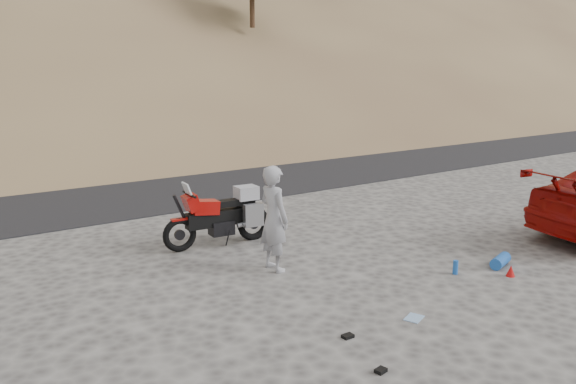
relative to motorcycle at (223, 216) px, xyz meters
name	(u,v)px	position (x,y,z in m)	size (l,w,h in m)	color
ground	(319,287)	(0.17, -2.75, -0.56)	(140.00, 140.00, 0.00)	#44413F
road	(123,188)	(0.17, 6.25, -0.56)	(120.00, 7.00, 0.05)	black
motorcycle	(223,216)	(0.00, 0.00, 0.00)	(2.19, 0.72, 1.30)	black
man	(274,269)	(0.04, -1.70, -0.56)	(0.65, 0.42, 1.77)	gray
gear_blue_mat	(500,261)	(3.27, -3.79, -0.45)	(0.20, 0.20, 0.51)	#1B51A6
gear_bottle	(455,267)	(2.35, -3.58, -0.44)	(0.08, 0.08, 0.23)	#1B51A6
gear_funnel	(511,271)	(3.01, -4.16, -0.46)	(0.14, 0.14, 0.19)	#A90C0B
gear_glove_a	(348,336)	(-0.56, -4.27, -0.53)	(0.14, 0.10, 0.04)	black
gear_glove_b	(381,370)	(-0.80, -5.11, -0.53)	(0.13, 0.10, 0.04)	black
gear_blue_cloth	(414,318)	(0.54, -4.36, -0.55)	(0.28, 0.20, 0.01)	#7C9CC0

